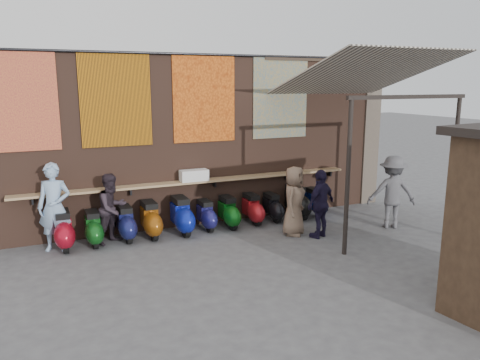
{
  "coord_description": "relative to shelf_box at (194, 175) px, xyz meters",
  "views": [
    {
      "loc": [
        -3.42,
        -7.81,
        3.35
      ],
      "look_at": [
        0.63,
        1.2,
        1.3
      ],
      "focal_mm": 35.0,
      "sensor_mm": 36.0,
      "label": 1
    }
  ],
  "objects": [
    {
      "name": "ground",
      "position": [
        0.05,
        -2.3,
        -1.25
      ],
      "size": [
        70.0,
        70.0,
        0.0
      ],
      "primitive_type": "plane",
      "color": "#474749",
      "rests_on": "ground"
    },
    {
      "name": "brick_wall",
      "position": [
        0.05,
        0.4,
        0.75
      ],
      "size": [
        10.0,
        0.4,
        4.0
      ],
      "primitive_type": "cube",
      "color": "brown",
      "rests_on": "ground"
    },
    {
      "name": "pier_right",
      "position": [
        5.25,
        0.4,
        0.75
      ],
      "size": [
        0.5,
        0.5,
        4.0
      ],
      "primitive_type": "cube",
      "color": "#4C4238",
      "rests_on": "ground"
    },
    {
      "name": "eating_counter",
      "position": [
        0.05,
        0.03,
        -0.15
      ],
      "size": [
        8.0,
        0.32,
        0.05
      ],
      "primitive_type": "cube",
      "color": "#9E7A51",
      "rests_on": "brick_wall"
    },
    {
      "name": "shelf_box",
      "position": [
        0.0,
        0.0,
        0.0
      ],
      "size": [
        0.65,
        0.28,
        0.26
      ],
      "primitive_type": "cube",
      "color": "white",
      "rests_on": "eating_counter"
    },
    {
      "name": "tapestry_redgold",
      "position": [
        -3.55,
        0.18,
        1.75
      ],
      "size": [
        1.5,
        0.02,
        2.0
      ],
      "primitive_type": "cube",
      "color": "maroon",
      "rests_on": "brick_wall"
    },
    {
      "name": "tapestry_sun",
      "position": [
        -1.65,
        0.18,
        1.75
      ],
      "size": [
        1.5,
        0.02,
        2.0
      ],
      "primitive_type": "cube",
      "color": "orange",
      "rests_on": "brick_wall"
    },
    {
      "name": "tapestry_orange",
      "position": [
        0.35,
        0.18,
        1.75
      ],
      "size": [
        1.5,
        0.02,
        2.0
      ],
      "primitive_type": "cube",
      "color": "orange",
      "rests_on": "brick_wall"
    },
    {
      "name": "tapestry_multi",
      "position": [
        2.35,
        0.18,
        1.75
      ],
      "size": [
        1.5,
        0.02,
        2.0
      ],
      "primitive_type": "cube",
      "color": "#27618F",
      "rests_on": "brick_wall"
    },
    {
      "name": "hang_rail",
      "position": [
        0.05,
        0.17,
        2.73
      ],
      "size": [
        9.5,
        0.06,
        0.06
      ],
      "primitive_type": "cylinder",
      "rotation": [
        0.0,
        1.57,
        0.0
      ],
      "color": "black",
      "rests_on": "brick_wall"
    },
    {
      "name": "scooter_stool_0",
      "position": [
        -2.92,
        -0.31,
        -0.86
      ],
      "size": [
        0.38,
        0.84,
        0.79
      ],
      "primitive_type": null,
      "color": "maroon",
      "rests_on": "ground"
    },
    {
      "name": "scooter_stool_1",
      "position": [
        -2.34,
        -0.31,
        -0.89
      ],
      "size": [
        0.34,
        0.76,
        0.72
      ],
      "primitive_type": null,
      "color": "#0F4B15",
      "rests_on": "ground"
    },
    {
      "name": "scooter_stool_2",
      "position": [
        -1.65,
        -0.27,
        -0.88
      ],
      "size": [
        0.35,
        0.79,
        0.75
      ],
      "primitive_type": null,
      "color": "#15194E",
      "rests_on": "ground"
    },
    {
      "name": "scooter_stool_3",
      "position": [
        -1.12,
        -0.3,
        -0.86
      ],
      "size": [
        0.38,
        0.84,
        0.8
      ],
      "primitive_type": null,
      "color": "#81410B",
      "rests_on": "ground"
    },
    {
      "name": "scooter_stool_4",
      "position": [
        -0.43,
        -0.34,
        -0.84
      ],
      "size": [
        0.4,
        0.88,
        0.84
      ],
      "primitive_type": null,
      "color": "#0D1D98",
      "rests_on": "ground"
    },
    {
      "name": "scooter_stool_5",
      "position": [
        0.18,
        -0.28,
        -0.91
      ],
      "size": [
        0.32,
        0.72,
        0.68
      ],
      "primitive_type": null,
      "color": "navy",
      "rests_on": "ground"
    },
    {
      "name": "scooter_stool_6",
      "position": [
        0.72,
        -0.33,
        -0.89
      ],
      "size": [
        0.35,
        0.77,
        0.73
      ],
      "primitive_type": null,
      "color": "#0C5513",
      "rests_on": "ground"
    },
    {
      "name": "scooter_stool_7",
      "position": [
        1.38,
        -0.27,
        -0.9
      ],
      "size": [
        0.34,
        0.75,
        0.72
      ],
      "primitive_type": null,
      "color": "#A5161C",
      "rests_on": "ground"
    },
    {
      "name": "scooter_stool_8",
      "position": [
        1.93,
        -0.26,
        -0.92
      ],
      "size": [
        0.32,
        0.71,
        0.67
      ],
      "primitive_type": null,
      "color": "black",
      "rests_on": "ground"
    },
    {
      "name": "scooter_stool_9",
      "position": [
        2.62,
        -0.28,
        -0.85
      ],
      "size": [
        0.38,
        0.85,
        0.8
      ],
      "primitive_type": null,
      "color": "black",
      "rests_on": "ground"
    },
    {
      "name": "scooter_stool_10",
      "position": [
        3.16,
        -0.28,
        -0.91
      ],
      "size": [
        0.33,
        0.73,
        0.69
      ],
      "primitive_type": null,
      "color": "navy",
      "rests_on": "ground"
    },
    {
      "name": "diner_left",
      "position": [
        -3.06,
        -0.3,
        -0.35
      ],
      "size": [
        0.77,
        0.64,
        1.81
      ],
      "primitive_type": "imported",
      "rotation": [
        0.0,
        0.0,
        -0.36
      ],
      "color": "#91B0D3",
      "rests_on": "ground"
    },
    {
      "name": "diner_right",
      "position": [
        -1.93,
        -0.3,
        -0.5
      ],
      "size": [
        0.92,
        0.88,
        1.5
      ],
      "primitive_type": "imported",
      "rotation": [
        0.0,
        0.0,
        0.58
      ],
      "color": "#292028",
      "rests_on": "ground"
    },
    {
      "name": "shopper_navy",
      "position": [
        2.29,
        -1.81,
        -0.49
      ],
      "size": [
        0.97,
        0.68,
        1.52
      ],
      "primitive_type": "imported",
      "rotation": [
        0.0,
        0.0,
        3.53
      ],
      "color": "black",
      "rests_on": "ground"
    },
    {
      "name": "shopper_grey",
      "position": [
        4.22,
        -1.87,
        -0.4
      ],
      "size": [
        1.27,
        1.1,
        1.71
      ],
      "primitive_type": "imported",
      "rotation": [
        0.0,
        0.0,
        2.62
      ],
      "color": "#57565B",
      "rests_on": "ground"
    },
    {
      "name": "shopper_tan",
      "position": [
        1.86,
        -1.4,
        -0.48
      ],
      "size": [
        0.89,
        0.88,
        1.56
      ],
      "primitive_type": "imported",
      "rotation": [
        0.0,
        0.0,
        0.77
      ],
      "color": "#7B614E",
      "rests_on": "ground"
    },
    {
      "name": "awning_canvas",
      "position": [
        3.55,
        -1.4,
        2.3
      ],
      "size": [
        3.2,
        3.28,
        0.97
      ],
      "primitive_type": "cube",
      "rotation": [
        -0.28,
        0.0,
        0.0
      ],
      "color": "beige",
      "rests_on": "brick_wall"
    },
    {
      "name": "awning_ledger",
      "position": [
        3.55,
        0.19,
        2.7
      ],
      "size": [
        3.3,
        0.08,
        0.12
      ],
      "primitive_type": "cube",
      "color": "#33261C",
      "rests_on": "brick_wall"
    },
    {
      "name": "awning_header",
      "position": [
        3.55,
        -2.9,
        1.83
      ],
      "size": [
        3.0,
        0.08,
        0.08
      ],
      "primitive_type": "cube",
      "color": "black",
      "rests_on": "awning_post_left"
    },
    {
      "name": "awning_post_left",
      "position": [
        2.15,
        -2.9,
        0.3
      ],
      "size": [
        0.09,
        0.09,
        3.1
      ],
      "primitive_type": "cylinder",
      "color": "black",
      "rests_on": "ground"
    },
    {
      "name": "awning_post_right",
      "position": [
        4.95,
        -2.9,
        0.3
      ],
      "size": [
        0.09,
        0.09,
        3.1
      ],
      "primitive_type": "cylinder",
      "color": "black",
      "rests_on": "ground"
    }
  ]
}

